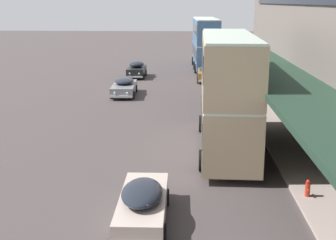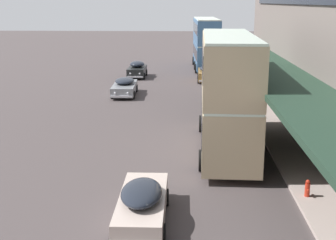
{
  "view_description": "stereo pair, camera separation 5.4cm",
  "coord_description": "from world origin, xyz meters",
  "views": [
    {
      "loc": [
        1.61,
        -5.74,
        7.7
      ],
      "look_at": [
        0.65,
        18.5,
        1.52
      ],
      "focal_mm": 50.0,
      "sensor_mm": 36.0,
      "label": 1
    },
    {
      "loc": [
        1.66,
        -5.74,
        7.7
      ],
      "look_at": [
        0.65,
        18.5,
        1.52
      ],
      "focal_mm": 50.0,
      "sensor_mm": 36.0,
      "label": 2
    }
  ],
  "objects": [
    {
      "name": "transit_bus_kerbside_front",
      "position": [
        3.78,
        49.01,
        3.13
      ],
      "size": [
        3.0,
        10.98,
        5.81
      ],
      "color": "teal",
      "rests_on": "ground"
    },
    {
      "name": "sedan_oncoming_front",
      "position": [
        3.67,
        40.25,
        0.77
      ],
      "size": [
        2.04,
        4.51,
        1.53
      ],
      "color": "olive",
      "rests_on": "ground"
    },
    {
      "name": "transit_bus_kerbside_rear",
      "position": [
        3.74,
        18.16,
        3.28
      ],
      "size": [
        3.05,
        10.55,
        6.07
      ],
      "color": "tan",
      "rests_on": "ground"
    },
    {
      "name": "sedan_lead_mid",
      "position": [
        0.1,
        9.58,
        0.74
      ],
      "size": [
        1.8,
        4.93,
        1.48
      ],
      "color": "beige",
      "rests_on": "ground"
    },
    {
      "name": "sedan_second_near",
      "position": [
        -3.62,
        32.9,
        0.72
      ],
      "size": [
        2.07,
        5.03,
        1.44
      ],
      "color": "gray",
      "rests_on": "ground"
    },
    {
      "name": "fire_hydrant",
      "position": [
        6.48,
        11.8,
        0.49
      ],
      "size": [
        0.2,
        0.4,
        0.7
      ],
      "color": "red",
      "rests_on": "sidewalk_kerb"
    },
    {
      "name": "sedan_lead_near",
      "position": [
        -3.56,
        42.51,
        0.81
      ],
      "size": [
        1.86,
        4.32,
        1.66
      ],
      "color": "black",
      "rests_on": "ground"
    }
  ]
}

